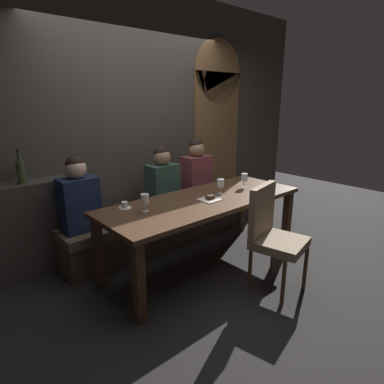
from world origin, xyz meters
The scene contains 17 objects.
ground centered at (0.00, 0.00, 0.00)m, with size 9.00×9.00×0.00m, color black.
back_wall_tiled centered at (0.00, 1.22, 1.50)m, with size 6.00×0.12×3.00m, color #423D38.
arched_door centered at (1.35, 1.15, 1.36)m, with size 0.90×0.05×2.55m.
back_counter centered at (-1.55, 1.04, 0.47)m, with size 1.10×0.28×0.95m, color #38342F.
dining_table centered at (0.00, 0.00, 0.65)m, with size 2.20×0.84×0.74m.
banquette_bench centered at (0.00, 0.70, 0.23)m, with size 2.50×0.44×0.45m.
chair_near_side centered at (0.18, -0.72, 0.56)m, with size 0.53×0.53×0.98m.
diner_redhead centered at (-1.01, 0.73, 0.81)m, with size 0.36×0.24×0.76m.
diner_bearded centered at (-0.01, 0.70, 0.81)m, with size 0.36×0.24×0.76m.
diner_far_end centered at (0.54, 0.71, 0.83)m, with size 0.36×0.24×0.80m.
wine_bottle_pale_label centered at (-1.43, 1.02, 1.07)m, with size 0.08×0.08×0.33m.
wine_glass_near_left centered at (0.25, 0.01, 0.86)m, with size 0.08×0.08×0.16m.
wine_glass_end_right centered at (-0.67, 0.07, 0.86)m, with size 0.08×0.08×0.16m.
wine_glass_center_front centered at (0.65, 0.01, 0.85)m, with size 0.08×0.08×0.16m.
espresso_cup centered at (-0.77, 0.27, 0.77)m, with size 0.12×0.12×0.06m.
dessert_plate centered at (0.01, -0.07, 0.75)m, with size 0.19×0.19×0.05m.
fork_on_table centered at (0.15, -0.04, 0.74)m, with size 0.02×0.17×0.01m, color silver.
Camera 1 is at (-2.19, -2.28, 1.73)m, focal length 30.15 mm.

